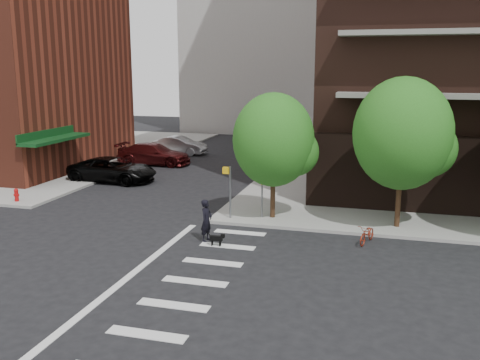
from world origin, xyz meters
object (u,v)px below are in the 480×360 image
object	(u,v)px
parked_car_maroon	(154,154)
dog_walker	(206,221)
fire_hydrant	(16,194)
parked_car_silver	(180,145)
parked_car_black	(113,170)
scooter	(367,234)

from	to	relation	value
parked_car_maroon	dog_walker	distance (m)	19.51
fire_hydrant	dog_walker	world-z (taller)	dog_walker
parked_car_maroon	parked_car_silver	distance (m)	5.40
parked_car_maroon	dog_walker	world-z (taller)	dog_walker
fire_hydrant	parked_car_maroon	bearing A→B (deg)	80.22
dog_walker	parked_car_maroon	bearing A→B (deg)	40.66
parked_car_black	parked_car_silver	xyz separation A→B (m)	(0.00, 11.95, -0.04)
fire_hydrant	parked_car_black	size ratio (longest dim) A/B	0.12
fire_hydrant	scooter	world-z (taller)	fire_hydrant
dog_walker	fire_hydrant	bearing A→B (deg)	84.37
parked_car_silver	dog_walker	bearing A→B (deg)	-153.13
fire_hydrant	scooter	distance (m)	19.31
fire_hydrant	dog_walker	size ratio (longest dim) A/B	0.39
fire_hydrant	parked_car_maroon	distance (m)	13.54
parked_car_maroon	scooter	xyz separation A→B (m)	(16.93, -15.10, -0.42)
fire_hydrant	scooter	xyz separation A→B (m)	(19.23, -1.76, -0.13)
parked_car_black	parked_car_silver	distance (m)	11.95
parked_car_black	parked_car_silver	bearing A→B (deg)	1.79
scooter	parked_car_black	bearing A→B (deg)	170.08
parked_car_silver	dog_walker	xyz separation A→B (m)	(10.10, -22.09, 0.16)
fire_hydrant	parked_car_silver	world-z (taller)	parked_car_silver
fire_hydrant	parked_car_silver	bearing A→B (deg)	83.01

